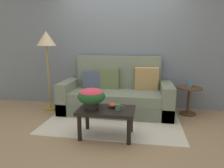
# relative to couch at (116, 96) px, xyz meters

# --- Properties ---
(ground_plane) EXTENTS (14.00, 14.00, 0.00)m
(ground_plane) POSITION_rel_couch_xyz_m (0.02, -0.65, -0.34)
(ground_plane) COLOR #997A56
(wall_back) EXTENTS (6.40, 0.12, 2.61)m
(wall_back) POSITION_rel_couch_xyz_m (0.02, 0.46, 0.97)
(wall_back) COLOR slate
(wall_back) RESTS_ON ground
(area_rug) EXTENTS (2.36, 1.61, 0.01)m
(area_rug) POSITION_rel_couch_xyz_m (0.02, -0.51, -0.33)
(area_rug) COLOR beige
(area_rug) RESTS_ON ground
(couch) EXTENTS (2.19, 0.88, 1.12)m
(couch) POSITION_rel_couch_xyz_m (0.00, 0.00, 0.00)
(couch) COLOR #626B59
(couch) RESTS_ON ground
(coffee_table) EXTENTS (0.83, 0.51, 0.43)m
(coffee_table) POSITION_rel_couch_xyz_m (0.02, -1.15, 0.03)
(coffee_table) COLOR black
(coffee_table) RESTS_ON ground
(side_table) EXTENTS (0.47, 0.47, 0.55)m
(side_table) POSITION_rel_couch_xyz_m (1.42, 0.07, 0.04)
(side_table) COLOR #4C331E
(side_table) RESTS_ON ground
(floor_lamp) EXTENTS (0.39, 0.39, 1.62)m
(floor_lamp) POSITION_rel_couch_xyz_m (-1.41, -0.08, 1.04)
(floor_lamp) COLOR olive
(floor_lamp) RESTS_ON ground
(potted_plant) EXTENTS (0.41, 0.41, 0.30)m
(potted_plant) POSITION_rel_couch_xyz_m (-0.20, -1.17, 0.29)
(potted_plant) COLOR black
(potted_plant) RESTS_ON coffee_table
(coffee_mug) EXTENTS (0.13, 0.09, 0.09)m
(coffee_mug) POSITION_rel_couch_xyz_m (0.20, -1.18, 0.14)
(coffee_mug) COLOR #3D664C
(coffee_mug) RESTS_ON coffee_table
(snack_bowl) EXTENTS (0.15, 0.15, 0.07)m
(snack_bowl) POSITION_rel_couch_xyz_m (0.10, -1.06, 0.14)
(snack_bowl) COLOR #B2382D
(snack_bowl) RESTS_ON coffee_table
(table_vase) EXTENTS (0.09, 0.09, 0.21)m
(table_vase) POSITION_rel_couch_xyz_m (1.42, 0.07, 0.29)
(table_vase) COLOR slate
(table_vase) RESTS_ON side_table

